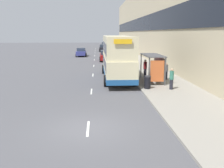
# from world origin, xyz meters

# --- Properties ---
(ground_plane) EXTENTS (220.00, 220.00, 0.00)m
(ground_plane) POSITION_xyz_m (0.00, 0.00, 0.00)
(ground_plane) COLOR #515156
(pavement) EXTENTS (5.00, 93.00, 0.14)m
(pavement) POSITION_xyz_m (6.50, 38.50, 0.07)
(pavement) COLOR gray
(pavement) RESTS_ON ground_plane
(terrace_facade) EXTENTS (3.10, 93.00, 13.89)m
(terrace_facade) POSITION_xyz_m (10.49, 38.50, 6.94)
(terrace_facade) COLOR #C6B793
(terrace_facade) RESTS_ON ground_plane
(lane_mark_0) EXTENTS (0.12, 2.00, 0.01)m
(lane_mark_0) POSITION_xyz_m (0.00, -0.01, 0.01)
(lane_mark_0) COLOR silver
(lane_mark_0) RESTS_ON ground_plane
(lane_mark_1) EXTENTS (0.12, 2.00, 0.01)m
(lane_mark_1) POSITION_xyz_m (0.00, 7.90, 0.01)
(lane_mark_1) COLOR silver
(lane_mark_1) RESTS_ON ground_plane
(lane_mark_2) EXTENTS (0.12, 2.00, 0.01)m
(lane_mark_2) POSITION_xyz_m (0.00, 15.82, 0.01)
(lane_mark_2) COLOR silver
(lane_mark_2) RESTS_ON ground_plane
(lane_mark_3) EXTENTS (0.12, 2.00, 0.01)m
(lane_mark_3) POSITION_xyz_m (0.00, 23.73, 0.01)
(lane_mark_3) COLOR silver
(lane_mark_3) RESTS_ON ground_plane
(lane_mark_4) EXTENTS (0.12, 2.00, 0.01)m
(lane_mark_4) POSITION_xyz_m (0.00, 31.65, 0.01)
(lane_mark_4) COLOR silver
(lane_mark_4) RESTS_ON ground_plane
(lane_mark_5) EXTENTS (0.12, 2.00, 0.01)m
(lane_mark_5) POSITION_xyz_m (0.00, 39.56, 0.01)
(lane_mark_5) COLOR silver
(lane_mark_5) RESTS_ON ground_plane
(lane_mark_6) EXTENTS (0.12, 2.00, 0.01)m
(lane_mark_6) POSITION_xyz_m (0.00, 47.47, 0.01)
(lane_mark_6) COLOR silver
(lane_mark_6) RESTS_ON ground_plane
(lane_mark_7) EXTENTS (0.12, 2.00, 0.01)m
(lane_mark_7) POSITION_xyz_m (0.00, 55.39, 0.01)
(lane_mark_7) COLOR silver
(lane_mark_7) RESTS_ON ground_plane
(lane_mark_8) EXTENTS (0.12, 2.00, 0.01)m
(lane_mark_8) POSITION_xyz_m (0.00, 63.30, 0.01)
(lane_mark_8) COLOR silver
(lane_mark_8) RESTS_ON ground_plane
(bus_shelter) EXTENTS (1.60, 4.20, 2.48)m
(bus_shelter) POSITION_xyz_m (5.77, 10.84, 1.88)
(bus_shelter) COLOR #4C4C51
(bus_shelter) RESTS_ON ground_plane
(double_decker_bus_near) EXTENTS (2.85, 10.95, 4.30)m
(double_decker_bus_near) POSITION_xyz_m (2.47, 13.11, 2.29)
(double_decker_bus_near) COLOR beige
(double_decker_bus_near) RESTS_ON ground_plane
(car_0) EXTENTS (2.02, 4.31, 1.66)m
(car_0) POSITION_xyz_m (-2.67, 38.57, 0.83)
(car_0) COLOR navy
(car_0) RESTS_ON ground_plane
(car_1) EXTENTS (2.07, 4.49, 1.78)m
(car_1) POSITION_xyz_m (1.91, 29.73, 0.88)
(car_1) COLOR maroon
(car_1) RESTS_ON ground_plane
(car_2) EXTENTS (2.10, 4.33, 1.79)m
(car_2) POSITION_xyz_m (2.04, 51.77, 0.88)
(car_2) COLOR black
(car_2) RESTS_ON ground_plane
(car_3) EXTENTS (1.91, 4.16, 1.76)m
(car_3) POSITION_xyz_m (2.75, 66.72, 0.87)
(car_3) COLOR #B7B799
(car_3) RESTS_ON ground_plane
(pedestrian_at_shelter) EXTENTS (0.32, 0.32, 1.62)m
(pedestrian_at_shelter) POSITION_xyz_m (7.18, 11.98, 0.97)
(pedestrian_at_shelter) COLOR #23232D
(pedestrian_at_shelter) RESTS_ON ground_plane
(pedestrian_1) EXTENTS (0.36, 0.36, 1.80)m
(pedestrian_1) POSITION_xyz_m (5.39, 13.50, 1.06)
(pedestrian_1) COLOR #23232D
(pedestrian_1) RESTS_ON ground_plane
(pedestrian_2) EXTENTS (0.34, 0.34, 1.70)m
(pedestrian_2) POSITION_xyz_m (6.41, 7.67, 1.01)
(pedestrian_2) COLOR #23232D
(pedestrian_2) RESTS_ON ground_plane
(litter_bin) EXTENTS (0.55, 0.55, 1.05)m
(litter_bin) POSITION_xyz_m (4.55, 8.07, 0.67)
(litter_bin) COLOR black
(litter_bin) RESTS_ON ground_plane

